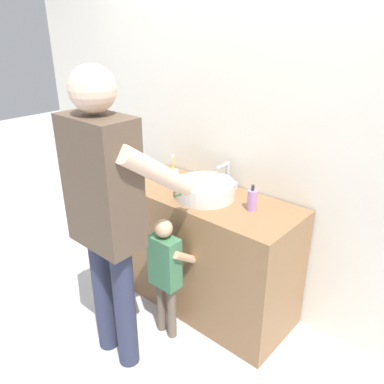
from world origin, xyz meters
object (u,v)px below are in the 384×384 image
soap_bottle (252,200)px  child_toddler (166,268)px  toothbrush_cup (174,176)px  adult_parent (107,201)px

soap_bottle → child_toddler: (-0.34, -0.43, -0.43)m
toothbrush_cup → child_toddler: toothbrush_cup is taller
soap_bottle → toothbrush_cup: bearing=179.9°
toothbrush_cup → adult_parent: bearing=-73.7°
toothbrush_cup → child_toddler: bearing=-52.5°
adult_parent → child_toddler: bearing=71.0°
child_toddler → adult_parent: adult_parent is taller
soap_bottle → adult_parent: bearing=-120.8°
soap_bottle → adult_parent: (-0.45, -0.75, 0.12)m
toothbrush_cup → soap_bottle: bearing=-0.1°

